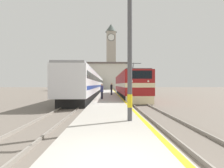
% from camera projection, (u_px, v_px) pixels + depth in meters
% --- Properties ---
extents(ground_plane, '(200.00, 200.00, 0.00)m').
position_uv_depth(ground_plane, '(108.00, 95.00, 33.53)').
color(ground_plane, '#70665B').
extents(platform, '(3.34, 140.00, 0.38)m').
position_uv_depth(platform, '(108.00, 96.00, 28.53)').
color(platform, '#ADA89E').
rests_on(platform, ground).
extents(rail_track_near, '(2.83, 140.00, 0.16)m').
position_uv_depth(rail_track_near, '(127.00, 97.00, 28.60)').
color(rail_track_near, '#70665B').
rests_on(rail_track_near, ground).
extents(rail_track_far, '(2.83, 140.00, 0.16)m').
position_uv_depth(rail_track_far, '(89.00, 97.00, 28.45)').
color(rail_track_far, '#70665B').
rests_on(rail_track_far, ground).
extents(locomotive_train, '(2.92, 19.54, 4.67)m').
position_uv_depth(locomotive_train, '(128.00, 85.00, 26.40)').
color(locomotive_train, black).
rests_on(locomotive_train, ground).
extents(passenger_train, '(2.92, 54.80, 3.88)m').
position_uv_depth(passenger_train, '(94.00, 84.00, 40.61)').
color(passenger_train, black).
rests_on(passenger_train, ground).
extents(catenary_mast, '(2.40, 0.23, 7.60)m').
position_uv_depth(catenary_mast, '(132.00, 36.00, 7.94)').
color(catenary_mast, '#4C4C51').
rests_on(catenary_mast, platform).
extents(person_on_platform, '(0.34, 0.34, 1.85)m').
position_uv_depth(person_on_platform, '(111.00, 89.00, 27.22)').
color(person_on_platform, '#23232D').
rests_on(person_on_platform, platform).
extents(second_waiting_passenger, '(0.34, 0.34, 1.72)m').
position_uv_depth(second_waiting_passenger, '(102.00, 91.00, 19.72)').
color(second_waiting_passenger, '#23232D').
rests_on(second_waiting_passenger, platform).
extents(clock_tower, '(4.47, 4.47, 25.69)m').
position_uv_depth(clock_tower, '(111.00, 55.00, 68.08)').
color(clock_tower, '#ADA393').
rests_on(clock_tower, ground).
extents(station_building, '(19.89, 6.72, 9.44)m').
position_uv_depth(station_building, '(98.00, 77.00, 60.39)').
color(station_building, beige).
rests_on(station_building, ground).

